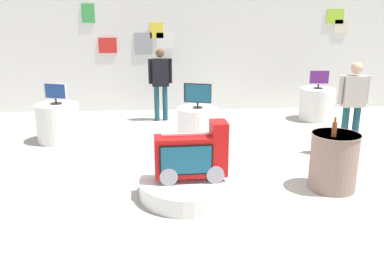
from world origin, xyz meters
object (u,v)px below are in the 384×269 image
at_px(novelty_firetruck_tv, 192,157).
at_px(display_pedestal_right_rear, 197,127).
at_px(display_pedestal_center_rear, 58,123).
at_px(bottle_on_side_table, 334,129).
at_px(shopper_browsing_rear, 160,79).
at_px(display_pedestal_left_rear, 317,104).
at_px(tv_on_right_rear, 198,94).
at_px(side_table_round, 334,161).
at_px(main_display_pedestal, 191,187).
at_px(tv_on_center_rear, 55,93).
at_px(tv_on_left_rear, 319,78).
at_px(shopper_browsing_near_truck, 353,102).

relative_size(novelty_firetruck_tv, display_pedestal_right_rear, 1.29).
height_order(display_pedestal_center_rear, bottle_on_side_table, bottle_on_side_table).
relative_size(bottle_on_side_table, shopper_browsing_rear, 0.16).
bearing_deg(display_pedestal_right_rear, bottle_on_side_table, -52.84).
xyz_separation_m(display_pedestal_left_rear, tv_on_right_rear, (-3.03, -1.92, 0.64)).
distance_m(display_pedestal_left_rear, bottle_on_side_table, 4.40).
bearing_deg(side_table_round, display_pedestal_left_rear, 72.82).
bearing_deg(bottle_on_side_table, main_display_pedestal, 179.35).
relative_size(novelty_firetruck_tv, side_table_round, 1.20).
xyz_separation_m(main_display_pedestal, tv_on_center_rear, (-2.47, 2.77, 0.86)).
xyz_separation_m(display_pedestal_left_rear, tv_on_center_rear, (-5.78, -1.37, 0.60)).
height_order(display_pedestal_left_rear, tv_on_left_rear, tv_on_left_rear).
bearing_deg(side_table_round, display_pedestal_center_rear, 149.61).
distance_m(tv_on_center_rear, shopper_browsing_rear, 2.56).
xyz_separation_m(tv_on_left_rear, side_table_round, (-1.24, -4.02, -0.58)).
height_order(novelty_firetruck_tv, side_table_round, novelty_firetruck_tv).
xyz_separation_m(novelty_firetruck_tv, bottle_on_side_table, (1.95, -0.02, 0.37)).
xyz_separation_m(display_pedestal_center_rear, side_table_round, (4.54, -2.66, 0.04)).
bearing_deg(shopper_browsing_near_truck, novelty_firetruck_tv, -151.77).
relative_size(main_display_pedestal, bottle_on_side_table, 5.23).
bearing_deg(shopper_browsing_rear, shopper_browsing_near_truck, -38.92).
distance_m(novelty_firetruck_tv, display_pedestal_left_rear, 5.29).
relative_size(display_pedestal_right_rear, side_table_round, 0.93).
bearing_deg(display_pedestal_right_rear, novelty_firetruck_tv, -96.53).
xyz_separation_m(main_display_pedestal, side_table_round, (2.07, 0.11, 0.30)).
height_order(display_pedestal_right_rear, tv_on_right_rear, tv_on_right_rear).
bearing_deg(bottle_on_side_table, tv_on_right_rear, 127.19).
bearing_deg(shopper_browsing_near_truck, main_display_pedestal, -152.01).
xyz_separation_m(tv_on_left_rear, bottle_on_side_table, (-1.34, -4.15, -0.06)).
xyz_separation_m(display_pedestal_center_rear, shopper_browsing_rear, (2.04, 1.54, 0.61)).
bearing_deg(display_pedestal_center_rear, display_pedestal_right_rear, -11.44).
distance_m(main_display_pedestal, tv_on_left_rear, 5.37).
xyz_separation_m(main_display_pedestal, display_pedestal_right_rear, (0.27, 2.22, 0.26)).
bearing_deg(shopper_browsing_rear, display_pedestal_right_rear, -71.41).
distance_m(tv_on_center_rear, shopper_browsing_near_truck, 5.56).
bearing_deg(tv_on_left_rear, side_table_round, -107.20).
bearing_deg(tv_on_center_rear, bottle_on_side_table, -32.13).
height_order(main_display_pedestal, display_pedestal_right_rear, display_pedestal_right_rear).
relative_size(display_pedestal_left_rear, tv_on_center_rear, 1.78).
bearing_deg(shopper_browsing_near_truck, tv_on_center_rear, 167.61).
xyz_separation_m(main_display_pedestal, display_pedestal_left_rear, (3.31, 4.13, 0.26)).
xyz_separation_m(tv_on_center_rear, tv_on_right_rear, (2.75, -0.56, 0.04)).
distance_m(main_display_pedestal, shopper_browsing_near_truck, 3.46).
bearing_deg(tv_on_right_rear, main_display_pedestal, -97.08).
height_order(tv_on_right_rear, bottle_on_side_table, tv_on_right_rear).
height_order(tv_on_right_rear, shopper_browsing_near_truck, shopper_browsing_near_truck).
xyz_separation_m(display_pedestal_left_rear, bottle_on_side_table, (-1.34, -4.16, 0.56)).
distance_m(tv_on_center_rear, side_table_round, 5.29).
distance_m(main_display_pedestal, novelty_firetruck_tv, 0.45).
relative_size(tv_on_center_rear, shopper_browsing_near_truck, 0.28).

